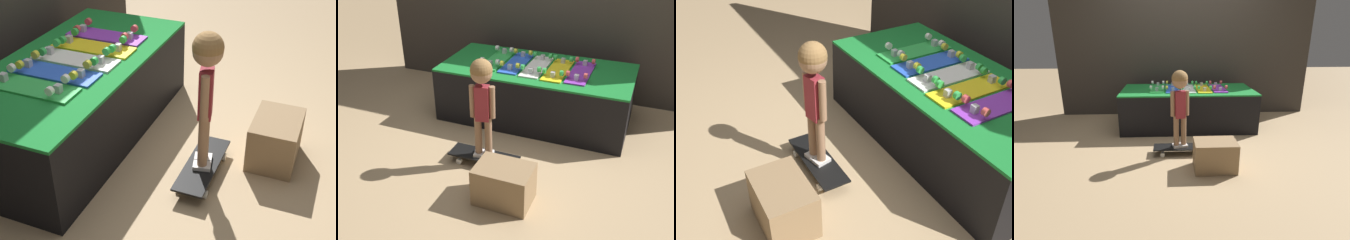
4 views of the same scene
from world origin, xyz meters
TOP-DOWN VIEW (x-y plane):
  - ground_plane at (0.00, 0.00)m, footprint 16.00×16.00m
  - display_rack at (0.00, 0.63)m, footprint 1.93×0.91m
  - skateboard_green_on_rack at (-0.45, 0.65)m, footprint 0.20×0.60m
  - skateboard_blue_on_rack at (-0.22, 0.63)m, footprint 0.20×0.60m
  - skateboard_white_on_rack at (0.00, 0.61)m, footprint 0.20×0.60m
  - skateboard_yellow_on_rack at (0.22, 0.60)m, footprint 0.20×0.60m
  - skateboard_purple_on_rack at (0.45, 0.61)m, footprint 0.20×0.60m
  - skateboard_on_floor at (-0.16, -0.37)m, footprint 0.62×0.20m
  - child at (-0.16, -0.37)m, footprint 0.21×0.18m
  - storage_box at (0.19, -0.77)m, footprint 0.43×0.30m

SIDE VIEW (x-z plane):
  - ground_plane at x=0.00m, z-range 0.00..0.00m
  - skateboard_on_floor at x=-0.16m, z-range 0.03..0.12m
  - storage_box at x=0.19m, z-range 0.00..0.31m
  - display_rack at x=0.00m, z-range 0.00..0.58m
  - skateboard_green_on_rack at x=-0.45m, z-range 0.55..0.64m
  - skateboard_blue_on_rack at x=-0.22m, z-range 0.55..0.64m
  - skateboard_white_on_rack at x=0.00m, z-range 0.55..0.64m
  - skateboard_yellow_on_rack at x=0.22m, z-range 0.55..0.64m
  - skateboard_purple_on_rack at x=0.45m, z-range 0.55..0.64m
  - child at x=-0.16m, z-range 0.27..1.16m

